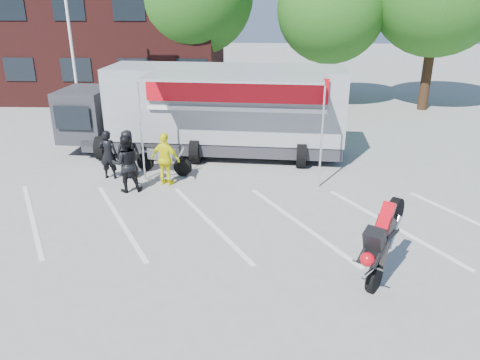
# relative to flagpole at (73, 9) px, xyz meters

# --- Properties ---
(ground) EXTENTS (100.00, 100.00, 0.00)m
(ground) POSITION_rel_flagpole_xyz_m (6.24, -10.00, -5.05)
(ground) COLOR gray
(ground) RESTS_ON ground
(parking_bay_lines) EXTENTS (18.09, 13.33, 0.01)m
(parking_bay_lines) POSITION_rel_flagpole_xyz_m (6.24, -9.00, -5.05)
(parking_bay_lines) COLOR white
(parking_bay_lines) RESTS_ON ground
(office_building) EXTENTS (18.00, 8.00, 7.00)m
(office_building) POSITION_rel_flagpole_xyz_m (-3.76, 8.00, -1.55)
(office_building) COLOR #431815
(office_building) RESTS_ON ground
(flagpole) EXTENTS (1.61, 0.12, 8.00)m
(flagpole) POSITION_rel_flagpole_xyz_m (0.00, 0.00, 0.00)
(flagpole) COLOR white
(flagpole) RESTS_ON ground
(tree_mid) EXTENTS (5.44, 5.44, 7.68)m
(tree_mid) POSITION_rel_flagpole_xyz_m (11.24, 5.00, -0.11)
(tree_mid) COLOR #382314
(tree_mid) RESTS_ON ground
(transporter_truck) EXTENTS (10.55, 5.63, 3.26)m
(transporter_truck) POSITION_rel_flagpole_xyz_m (6.03, -3.45, -5.05)
(transporter_truck) COLOR #989BA0
(transporter_truck) RESTS_ON ground
(parked_motorcycle) EXTENTS (2.22, 1.36, 1.10)m
(parked_motorcycle) POSITION_rel_flagpole_xyz_m (4.55, -5.45, -5.05)
(parked_motorcycle) COLOR #A7A6AB
(parked_motorcycle) RESTS_ON ground
(stunt_bike_rider) EXTENTS (1.62, 1.85, 2.00)m
(stunt_bike_rider) POSITION_rel_flagpole_xyz_m (10.48, -11.43, -5.05)
(stunt_bike_rider) COLOR black
(stunt_bike_rider) RESTS_ON ground
(spectator_leather_a) EXTENTS (0.86, 0.65, 1.59)m
(spectator_leather_a) POSITION_rel_flagpole_xyz_m (3.50, -5.87, -4.26)
(spectator_leather_a) COLOR black
(spectator_leather_a) RESTS_ON ground
(spectator_leather_b) EXTENTS (0.61, 0.41, 1.62)m
(spectator_leather_b) POSITION_rel_flagpole_xyz_m (2.89, -5.99, -4.24)
(spectator_leather_b) COLOR black
(spectator_leather_b) RESTS_ON ground
(spectator_leather_c) EXTENTS (1.00, 0.87, 1.77)m
(spectator_leather_c) POSITION_rel_flagpole_xyz_m (3.76, -7.03, -4.17)
(spectator_leather_c) COLOR black
(spectator_leather_c) RESTS_ON ground
(spectator_hivis) EXTENTS (1.07, 0.72, 1.68)m
(spectator_hivis) POSITION_rel_flagpole_xyz_m (4.84, -6.47, -4.21)
(spectator_hivis) COLOR #FCFA0D
(spectator_hivis) RESTS_ON ground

